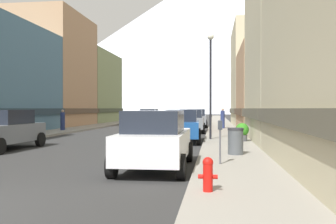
{
  "coord_description": "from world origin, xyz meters",
  "views": [
    {
      "loc": [
        5.59,
        -5.69,
        1.85
      ],
      "look_at": [
        0.18,
        37.34,
        1.43
      ],
      "focal_mm": 39.97,
      "sensor_mm": 36.0,
      "label": 1
    }
  ],
  "objects": [
    {
      "name": "sidewalk_left",
      "position": [
        -6.25,
        35.0,
        0.07
      ],
      "size": [
        2.5,
        100.0,
        0.15
      ],
      "primitive_type": "cube",
      "color": "gray",
      "rests_on": "ground"
    },
    {
      "name": "sidewalk_right",
      "position": [
        6.25,
        35.0,
        0.07
      ],
      "size": [
        2.5,
        100.0,
        0.15
      ],
      "primitive_type": "cube",
      "color": "gray",
      "rests_on": "ground"
    },
    {
      "name": "storefront_left_2",
      "position": [
        -11.73,
        30.13,
        5.42
      ],
      "size": [
        8.76,
        9.54,
        11.19
      ],
      "color": "tan",
      "rests_on": "ground"
    },
    {
      "name": "storefront_left_3",
      "position": [
        -11.61,
        40.58,
        4.31
      ],
      "size": [
        8.53,
        11.11,
        8.94
      ],
      "color": "#8C9966",
      "rests_on": "ground"
    },
    {
      "name": "storefront_right_1",
      "position": [
        11.1,
        14.7,
        4.33
      ],
      "size": [
        7.5,
        8.67,
        8.98
      ],
      "color": "beige",
      "rests_on": "ground"
    },
    {
      "name": "storefront_right_2",
      "position": [
        11.64,
        24.3,
        3.14
      ],
      "size": [
        8.59,
        9.44,
        6.53
      ],
      "color": "tan",
      "rests_on": "ground"
    },
    {
      "name": "storefront_right_3",
      "position": [
        10.91,
        34.84,
        5.08
      ],
      "size": [
        7.11,
        10.7,
        10.51
      ],
      "color": "beige",
      "rests_on": "ground"
    },
    {
      "name": "car_left_1",
      "position": [
        -3.8,
        9.96,
        0.9
      ],
      "size": [
        2.2,
        4.46,
        1.78
      ],
      "color": "slate",
      "rests_on": "ground"
    },
    {
      "name": "car_right_0",
      "position": [
        3.8,
        5.49,
        0.9
      ],
      "size": [
        2.08,
        4.41,
        1.78
      ],
      "color": "silver",
      "rests_on": "ground"
    },
    {
      "name": "car_right_1",
      "position": [
        3.8,
        14.68,
        0.9
      ],
      "size": [
        2.22,
        4.47,
        1.78
      ],
      "color": "#19478C",
      "rests_on": "ground"
    },
    {
      "name": "car_right_2",
      "position": [
        3.8,
        23.02,
        0.9
      ],
      "size": [
        2.14,
        4.44,
        1.78
      ],
      "color": "slate",
      "rests_on": "ground"
    },
    {
      "name": "car_right_3",
      "position": [
        3.8,
        30.94,
        0.9
      ],
      "size": [
        2.2,
        4.46,
        1.78
      ],
      "color": "slate",
      "rests_on": "ground"
    },
    {
      "name": "car_driving_0",
      "position": [
        -1.6,
        35.05,
        0.9
      ],
      "size": [
        2.06,
        4.4,
        1.78
      ],
      "color": "#265933",
      "rests_on": "ground"
    },
    {
      "name": "car_driving_1",
      "position": [
        -1.6,
        34.58,
        0.9
      ],
      "size": [
        2.06,
        4.4,
        1.78
      ],
      "color": "silver",
      "rests_on": "ground"
    },
    {
      "name": "fire_hydrant_near",
      "position": [
        5.45,
        1.96,
        0.53
      ],
      "size": [
        0.4,
        0.22,
        0.7
      ],
      "color": "red",
      "rests_on": "sidewalk_right"
    },
    {
      "name": "parking_meter_near",
      "position": [
        5.75,
        5.79,
        1.01
      ],
      "size": [
        0.14,
        0.1,
        1.33
      ],
      "color": "#595960",
      "rests_on": "sidewalk_right"
    },
    {
      "name": "trash_bin_right",
      "position": [
        6.35,
        8.26,
        0.64
      ],
      "size": [
        0.59,
        0.59,
        0.98
      ],
      "color": "#4C5156",
      "rests_on": "sidewalk_right"
    },
    {
      "name": "potted_plant_0",
      "position": [
        7.0,
        14.01,
        0.66
      ],
      "size": [
        0.69,
        0.69,
        0.94
      ],
      "color": "#4C4C51",
      "rests_on": "sidewalk_right"
    },
    {
      "name": "pedestrian_0",
      "position": [
        6.25,
        26.6,
        0.95
      ],
      "size": [
        0.36,
        0.36,
        1.72
      ],
      "color": "navy",
      "rests_on": "sidewalk_right"
    },
    {
      "name": "pedestrian_1",
      "position": [
        -6.25,
        22.3,
        0.89
      ],
      "size": [
        0.36,
        0.36,
        1.61
      ],
      "color": "navy",
      "rests_on": "sidewalk_left"
    },
    {
      "name": "streetlamp_right",
      "position": [
        5.35,
        15.17,
        3.99
      ],
      "size": [
        0.36,
        0.36,
        5.86
      ],
      "color": "black",
      "rests_on": "sidewalk_right"
    },
    {
      "name": "mountain_backdrop",
      "position": [
        12.57,
        260.0,
        53.15
      ],
      "size": [
        293.72,
        293.72,
        106.3
      ],
      "primitive_type": "cone",
      "color": "silver",
      "rests_on": "ground"
    }
  ]
}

